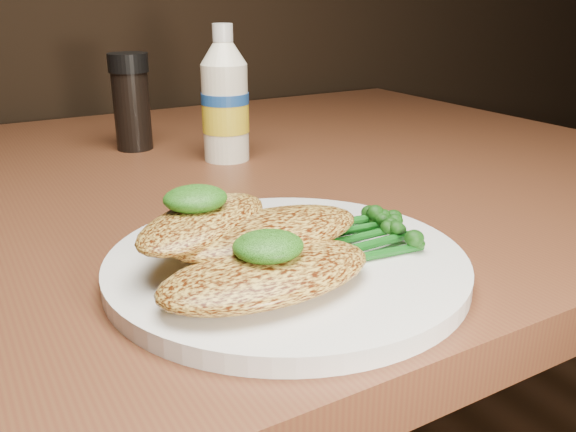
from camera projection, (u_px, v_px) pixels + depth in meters
plate at (287, 264)px, 0.43m from camera, size 0.26×0.26×0.01m
chicken_front at (267, 274)px, 0.37m from camera, size 0.15×0.08×0.02m
chicken_mid at (268, 232)px, 0.42m from camera, size 0.15×0.08×0.02m
chicken_back at (204, 222)px, 0.42m from camera, size 0.14×0.12×0.02m
pesto_front at (268, 246)px, 0.37m from camera, size 0.05×0.05×0.02m
pesto_back at (195, 199)px, 0.42m from camera, size 0.05×0.05×0.02m
broccolini_bundle at (346, 235)px, 0.44m from camera, size 0.14×0.12×0.02m
mayo_bottle at (225, 94)px, 0.70m from camera, size 0.07×0.07×0.16m
pepper_grinder at (131, 102)px, 0.75m from camera, size 0.05×0.05×0.12m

